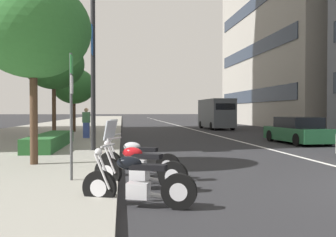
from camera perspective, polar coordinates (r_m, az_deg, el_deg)
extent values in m
cube|color=gray|center=(36.83, -15.28, -1.40)|extent=(160.00, 10.37, 0.15)
cube|color=silver|center=(41.95, 1.84, -1.15)|extent=(110.00, 0.16, 0.01)
cylinder|color=black|center=(6.92, -10.41, -10.33)|extent=(0.33, 0.62, 0.62)
cylinder|color=silver|center=(6.92, -10.41, -10.33)|extent=(0.23, 0.34, 0.31)
cylinder|color=black|center=(6.50, 1.70, -11.08)|extent=(0.33, 0.62, 0.62)
cylinder|color=silver|center=(6.50, 1.70, -11.08)|extent=(0.23, 0.34, 0.31)
cube|color=silver|center=(6.68, -4.56, -10.88)|extent=(0.37, 0.45, 0.28)
cube|color=black|center=(6.55, -3.05, -7.42)|extent=(0.43, 0.68, 0.10)
ellipsoid|color=black|center=(6.65, -5.97, -6.78)|extent=(0.38, 0.51, 0.24)
cylinder|color=silver|center=(6.78, -10.03, -7.95)|extent=(0.15, 0.31, 0.64)
cylinder|color=silver|center=(6.90, -9.57, -7.78)|extent=(0.15, 0.31, 0.64)
cylinder|color=silver|center=(6.75, -9.18, -4.10)|extent=(0.58, 0.24, 0.04)
sphere|color=silver|center=(6.83, -10.58, -5.05)|extent=(0.14, 0.14, 0.14)
cylinder|color=silver|center=(6.75, -1.88, -11.68)|extent=(0.32, 0.67, 0.16)
cylinder|color=black|center=(8.53, -9.13, -8.08)|extent=(0.41, 0.62, 0.64)
cylinder|color=silver|center=(8.53, -9.13, -8.08)|extent=(0.27, 0.34, 0.32)
cylinder|color=black|center=(7.88, 0.78, -8.83)|extent=(0.41, 0.62, 0.64)
cylinder|color=silver|center=(7.88, 0.78, -8.83)|extent=(0.27, 0.34, 0.32)
cube|color=silver|center=(8.18, -4.38, -8.58)|extent=(0.41, 0.46, 0.28)
cube|color=black|center=(8.04, -3.22, -5.75)|extent=(0.50, 0.67, 0.10)
ellipsoid|color=#AD1116|center=(8.19, -5.46, -5.21)|extent=(0.43, 0.52, 0.24)
cylinder|color=silver|center=(8.39, -8.91, -6.12)|extent=(0.19, 0.30, 0.64)
cylinder|color=silver|center=(8.51, -8.43, -6.02)|extent=(0.19, 0.30, 0.64)
cylinder|color=silver|center=(8.37, -8.20, -3.02)|extent=(0.55, 0.31, 0.04)
sphere|color=silver|center=(8.46, -9.26, -3.79)|extent=(0.14, 0.14, 0.14)
cube|color=#B2BCC6|center=(8.40, -8.80, -1.77)|extent=(0.45, 0.31, 0.44)
cylinder|color=silver|center=(8.21, -2.16, -9.34)|extent=(0.40, 0.65, 0.16)
cylinder|color=black|center=(9.94, -8.82, -6.81)|extent=(0.36, 0.62, 0.63)
cylinder|color=silver|center=(9.94, -8.82, -6.81)|extent=(0.25, 0.34, 0.31)
cylinder|color=black|center=(9.37, -0.04, -7.28)|extent=(0.36, 0.62, 0.63)
cylinder|color=silver|center=(9.37, -0.04, -7.28)|extent=(0.25, 0.34, 0.31)
cube|color=silver|center=(9.63, -4.56, -7.15)|extent=(0.39, 0.45, 0.28)
cube|color=black|center=(9.51, -3.55, -4.73)|extent=(0.46, 0.67, 0.10)
ellipsoid|color=#B2B2B7|center=(9.63, -5.51, -4.30)|extent=(0.41, 0.52, 0.24)
cylinder|color=silver|center=(9.80, -8.57, -5.12)|extent=(0.17, 0.31, 0.64)
cylinder|color=silver|center=(9.93, -8.23, -5.04)|extent=(0.17, 0.31, 0.64)
cylinder|color=silver|center=(9.79, -7.98, -2.46)|extent=(0.56, 0.27, 0.04)
sphere|color=silver|center=(9.88, -8.93, -3.13)|extent=(0.14, 0.14, 0.14)
cube|color=#B2BCC6|center=(9.82, -8.52, -1.39)|extent=(0.45, 0.29, 0.44)
cylinder|color=silver|center=(9.68, -2.69, -7.76)|extent=(0.36, 0.66, 0.16)
cube|color=#236038|center=(20.60, 19.15, -2.25)|extent=(4.56, 1.96, 0.68)
cube|color=black|center=(20.50, 19.27, -0.55)|extent=(2.44, 1.73, 0.55)
cylinder|color=black|center=(21.57, 15.38, -2.55)|extent=(0.63, 0.25, 0.62)
cylinder|color=black|center=(22.29, 19.13, -2.46)|extent=(0.63, 0.25, 0.62)
cylinder|color=black|center=(18.93, 19.17, -3.09)|extent=(0.63, 0.25, 0.62)
cylinder|color=black|center=(19.75, 23.26, -2.94)|extent=(0.63, 0.25, 0.62)
cube|color=#4C5156|center=(35.24, 7.35, 0.84)|extent=(5.88, 2.24, 2.57)
cube|color=black|center=(32.47, 8.76, 1.80)|extent=(0.09, 1.74, 0.56)
cylinder|color=black|center=(36.94, 5.09, -0.92)|extent=(0.73, 0.28, 0.72)
cylinder|color=black|center=(37.43, 7.88, -0.90)|extent=(0.73, 0.28, 0.72)
cylinder|color=black|center=(33.11, 6.73, -1.16)|extent=(0.73, 0.28, 0.72)
cylinder|color=black|center=(33.65, 9.81, -1.13)|extent=(0.73, 0.28, 0.72)
cylinder|color=#47494C|center=(8.55, -14.56, 0.26)|extent=(0.06, 0.06, 2.82)
cube|color=#1E8C33|center=(8.60, -14.50, 8.01)|extent=(0.32, 0.02, 0.40)
cube|color=silver|center=(8.56, -14.49, 5.02)|extent=(0.32, 0.02, 0.40)
cylinder|color=#232326|center=(15.28, -11.39, 12.76)|extent=(0.18, 0.18, 9.24)
cube|color=#194C99|center=(14.87, -11.49, 11.65)|extent=(0.56, 0.03, 1.10)
cube|color=#194C99|center=(15.55, -11.29, 11.18)|extent=(0.56, 0.03, 1.10)
cube|color=#28602D|center=(16.71, -17.45, -3.23)|extent=(6.13, 1.10, 0.55)
cylinder|color=#473323|center=(11.44, -19.81, 0.02)|extent=(0.22, 0.22, 2.65)
ellipsoid|color=#2D6B2D|center=(11.67, -19.90, 12.70)|extent=(3.30, 3.30, 2.81)
cylinder|color=#473323|center=(21.92, -17.01, 0.91)|extent=(0.22, 0.22, 2.93)
ellipsoid|color=#2D6B2D|center=(22.08, -17.05, 8.02)|extent=(3.38, 3.38, 2.88)
cylinder|color=#473323|center=(28.52, -14.13, 0.26)|extent=(0.22, 0.22, 2.23)
ellipsoid|color=#2D6B2D|center=(28.58, -14.15, 4.84)|extent=(3.11, 3.11, 2.64)
cube|color=#33478C|center=(21.83, -12.36, -1.76)|extent=(0.30, 0.37, 0.88)
cube|color=#3F724C|center=(21.81, -12.37, 0.18)|extent=(0.34, 0.45, 0.60)
sphere|color=tan|center=(21.80, -12.37, 1.28)|extent=(0.24, 0.24, 0.24)
cube|color=#232D3D|center=(44.64, 12.61, 3.34)|extent=(23.01, 0.08, 1.50)
cube|color=#232D3D|center=(45.15, 12.64, 10.02)|extent=(23.01, 0.08, 1.50)
cube|color=#232D3D|center=(46.25, 12.67, 16.47)|extent=(23.01, 0.08, 1.50)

